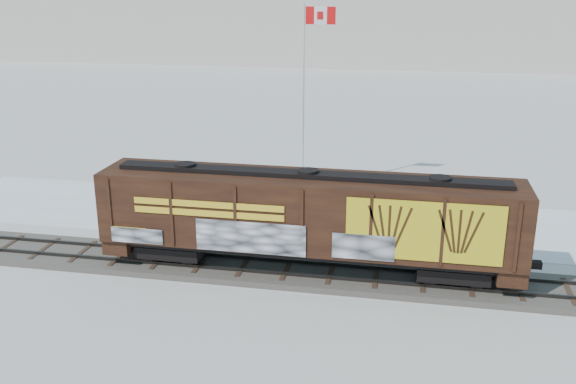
% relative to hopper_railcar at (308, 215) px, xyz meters
% --- Properties ---
extents(ground, '(500.00, 500.00, 0.00)m').
position_rel_hopper_railcar_xyz_m(ground, '(-2.93, 0.01, -2.90)').
color(ground, white).
rests_on(ground, ground).
extents(rail_track, '(50.00, 3.40, 0.43)m').
position_rel_hopper_railcar_xyz_m(rail_track, '(-2.93, 0.01, -2.75)').
color(rail_track, '#59544C').
rests_on(rail_track, ground).
extents(parking_strip, '(40.00, 8.00, 0.03)m').
position_rel_hopper_railcar_xyz_m(parking_strip, '(-2.93, 7.51, -2.88)').
color(parking_strip, white).
rests_on(parking_strip, ground).
extents(hopper_railcar, '(18.34, 3.06, 4.41)m').
position_rel_hopper_railcar_xyz_m(hopper_railcar, '(0.00, 0.00, 0.00)').
color(hopper_railcar, black).
rests_on(hopper_railcar, rail_track).
extents(flagpole, '(2.30, 0.90, 11.50)m').
position_rel_hopper_railcar_xyz_m(flagpole, '(-2.17, 12.03, 1.35)').
color(flagpole, silver).
rests_on(flagpole, ground).
extents(car_silver, '(4.83, 3.39, 1.53)m').
position_rel_hopper_railcar_xyz_m(car_silver, '(-4.59, 7.95, -2.10)').
color(car_silver, '#9FA1A5').
rests_on(car_silver, parking_strip).
extents(car_white, '(4.87, 3.23, 1.52)m').
position_rel_hopper_railcar_xyz_m(car_white, '(-2.07, 5.72, -2.11)').
color(car_white, silver).
rests_on(car_white, parking_strip).
extents(car_dark, '(4.50, 2.11, 1.27)m').
position_rel_hopper_railcar_xyz_m(car_dark, '(2.72, 5.73, -2.23)').
color(car_dark, black).
rests_on(car_dark, parking_strip).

